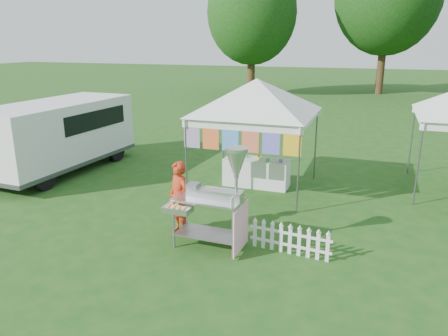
% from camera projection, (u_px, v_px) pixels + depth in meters
% --- Properties ---
extents(ground, '(120.00, 120.00, 0.00)m').
position_uv_depth(ground, '(209.00, 240.00, 8.96)').
color(ground, '#194D16').
rests_on(ground, ground).
extents(canopy_main, '(4.24, 4.24, 3.45)m').
position_uv_depth(canopy_main, '(257.00, 79.00, 11.29)').
color(canopy_main, '#59595E').
rests_on(canopy_main, ground).
extents(tree_left, '(6.40, 6.40, 9.53)m').
position_uv_depth(tree_left, '(252.00, 12.00, 30.95)').
color(tree_left, '#372614').
rests_on(tree_left, ground).
extents(donut_cart, '(1.50, 0.98, 2.06)m').
position_uv_depth(donut_cart, '(218.00, 190.00, 8.28)').
color(donut_cart, gray).
rests_on(donut_cart, ground).
extents(vendor, '(0.69, 0.63, 1.58)m').
position_uv_depth(vendor, '(179.00, 198.00, 9.07)').
color(vendor, '#B73116').
rests_on(vendor, ground).
extents(cargo_van, '(2.34, 5.27, 2.15)m').
position_uv_depth(cargo_van, '(61.00, 134.00, 13.54)').
color(cargo_van, silver).
rests_on(cargo_van, ground).
extents(picket_fence, '(1.61, 0.21, 0.56)m').
position_uv_depth(picket_fence, '(290.00, 240.00, 8.31)').
color(picket_fence, silver).
rests_on(picket_fence, ground).
extents(display_table, '(1.80, 0.70, 0.77)m').
position_uv_depth(display_table, '(257.00, 172.00, 12.23)').
color(display_table, white).
rests_on(display_table, ground).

